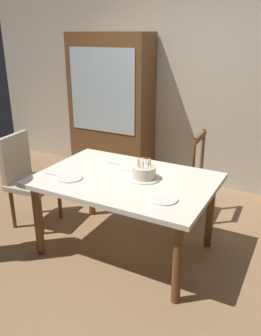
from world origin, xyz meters
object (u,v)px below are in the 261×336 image
object	(u,v)px
china_cabinet	(111,107)
birthday_cake	(144,173)
plate_near_guest	(163,199)
chair_spindle_back	(181,177)
dining_table	(125,187)
plate_near_celebrant	(70,178)
plate_far_side	(130,167)
chair_upholstered	(26,175)

from	to	relation	value
china_cabinet	birthday_cake	bearing A→B (deg)	-50.89
plate_near_guest	chair_spindle_back	size ratio (longest dim) A/B	0.23
plate_near_guest	china_cabinet	xyz separation A→B (m)	(-1.52, 1.79, 0.22)
plate_near_guest	birthday_cake	bearing A→B (deg)	136.13
chair_spindle_back	dining_table	bearing A→B (deg)	-103.80
plate_near_celebrant	plate_near_guest	xyz separation A→B (m)	(0.87, 0.00, 0.00)
plate_far_side	chair_spindle_back	world-z (taller)	chair_spindle_back
plate_near_guest	chair_spindle_back	distance (m)	1.13
chair_upholstered	plate_far_side	bearing A→B (deg)	13.41
plate_far_side	chair_spindle_back	distance (m)	0.72
chair_spindle_back	china_cabinet	xyz separation A→B (m)	(-1.28, 0.72, 0.49)
plate_near_guest	plate_far_side	bearing A→B (deg)	138.52
plate_near_celebrant	plate_far_side	bearing A→B (deg)	53.98
plate_near_celebrant	dining_table	bearing A→B (deg)	29.37
dining_table	plate_far_side	xyz separation A→B (m)	(-0.08, 0.23, 0.09)
birthday_cake	plate_far_side	bearing A→B (deg)	142.02
chair_spindle_back	china_cabinet	bearing A→B (deg)	150.65
plate_near_celebrant	plate_near_guest	world-z (taller)	same
dining_table	plate_near_guest	bearing A→B (deg)	-27.28
birthday_cake	chair_spindle_back	xyz separation A→B (m)	(0.06, 0.78, -0.32)
birthday_cake	plate_near_guest	world-z (taller)	birthday_cake
plate_far_side	chair_upholstered	distance (m)	1.11
plate_far_side	china_cabinet	world-z (taller)	china_cabinet
plate_near_celebrant	chair_upholstered	xyz separation A→B (m)	(-0.73, 0.21, -0.20)
birthday_cake	chair_upholstered	distance (m)	1.32
china_cabinet	plate_far_side	bearing A→B (deg)	-53.10
chair_upholstered	plate_near_guest	bearing A→B (deg)	-7.58
plate_near_celebrant	plate_far_side	distance (m)	0.58
plate_near_celebrant	chair_upholstered	distance (m)	0.78
plate_near_guest	chair_spindle_back	bearing A→B (deg)	102.91
dining_table	plate_far_side	world-z (taller)	plate_far_side
birthday_cake	plate_near_celebrant	xyz separation A→B (m)	(-0.56, -0.29, -0.05)
dining_table	plate_near_guest	world-z (taller)	plate_near_guest
dining_table	chair_spindle_back	size ratio (longest dim) A/B	1.59
birthday_cake	chair_spindle_back	distance (m)	0.85
birthday_cake	dining_table	bearing A→B (deg)	-158.98
chair_upholstered	china_cabinet	bearing A→B (deg)	87.36
chair_spindle_back	chair_upholstered	bearing A→B (deg)	-147.45
dining_table	birthday_cake	distance (m)	0.21
dining_table	plate_near_celebrant	xyz separation A→B (m)	(-0.41, -0.23, 0.09)
dining_table	plate_near_guest	xyz separation A→B (m)	(0.45, -0.23, 0.09)
birthday_cake	plate_far_side	size ratio (longest dim) A/B	1.27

